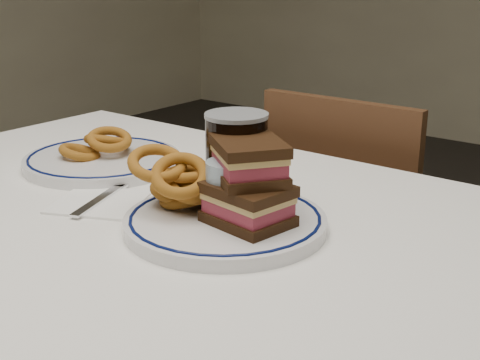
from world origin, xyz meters
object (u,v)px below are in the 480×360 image
Objects in this scene: chair_far at (355,246)px; reuben_sandwich at (249,182)px; main_plate at (225,222)px; far_plate at (102,160)px; beer_mug at (238,164)px.

reuben_sandwich is at bearing -75.52° from chair_far.
far_plate is (-0.39, 0.10, -0.00)m from main_plate.
reuben_sandwich reaches higher than far_plate.
reuben_sandwich is (0.17, -0.65, 0.37)m from chair_far.
main_plate and far_plate have the same top height.
beer_mug is 0.37m from far_plate.
chair_far is 5.24× the size of beer_mug.
beer_mug reaches higher than chair_far.
reuben_sandwich reaches higher than chair_far.
main_plate is at bearing -14.46° from far_plate.
main_plate is at bearing -169.97° from reuben_sandwich.
main_plate is 0.40m from far_plate.
chair_far is 2.82× the size of far_plate.
far_plate is (-0.26, -0.56, 0.30)m from chair_far.
far_plate is (-0.36, 0.04, -0.07)m from beer_mug.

